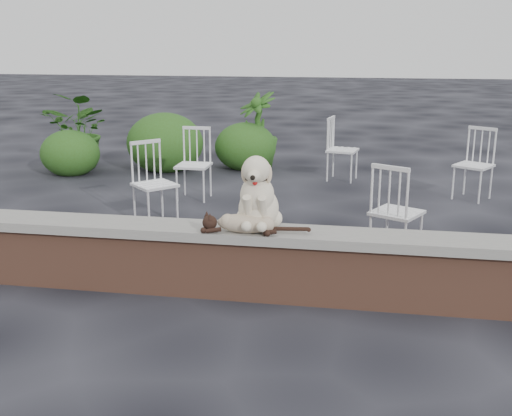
% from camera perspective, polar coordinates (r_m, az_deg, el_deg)
% --- Properties ---
extents(ground, '(60.00, 60.00, 0.00)m').
position_cam_1_polar(ground, '(5.20, 1.94, -8.15)').
color(ground, black).
rests_on(ground, ground).
extents(brick_wall, '(6.00, 0.30, 0.50)m').
position_cam_1_polar(brick_wall, '(5.10, 1.97, -5.57)').
color(brick_wall, brown).
rests_on(brick_wall, ground).
extents(capstone, '(6.20, 0.40, 0.08)m').
position_cam_1_polar(capstone, '(5.01, 2.00, -2.47)').
color(capstone, slate).
rests_on(capstone, brick_wall).
extents(dog, '(0.42, 0.55, 0.63)m').
position_cam_1_polar(dog, '(4.97, 0.25, 1.64)').
color(dog, beige).
rests_on(dog, capstone).
extents(cat, '(1.02, 0.26, 0.17)m').
position_cam_1_polar(cat, '(4.90, -0.97, -1.31)').
color(cat, tan).
rests_on(cat, capstone).
extents(chair_d, '(0.77, 0.77, 0.94)m').
position_cam_1_polar(chair_d, '(8.66, 19.34, 3.81)').
color(chair_d, white).
rests_on(chair_d, ground).
extents(chair_b, '(0.56, 0.56, 0.94)m').
position_cam_1_polar(chair_b, '(8.22, -5.75, 4.02)').
color(chair_b, white).
rests_on(chair_b, ground).
extents(chair_c, '(0.76, 0.76, 0.94)m').
position_cam_1_polar(chair_c, '(6.11, 12.79, -0.24)').
color(chair_c, white).
rests_on(chair_c, ground).
extents(chair_e, '(0.66, 0.66, 0.94)m').
position_cam_1_polar(chair_e, '(9.40, 7.94, 5.38)').
color(chair_e, white).
rests_on(chair_e, ground).
extents(chair_a, '(0.79, 0.79, 0.94)m').
position_cam_1_polar(chair_a, '(7.18, -9.26, 2.25)').
color(chair_a, white).
rests_on(chair_a, ground).
extents(potted_plant_a, '(1.30, 1.19, 1.24)m').
position_cam_1_polar(potted_plant_a, '(10.56, -15.78, 6.86)').
color(potted_plant_a, '#295016').
rests_on(potted_plant_a, ground).
extents(potted_plant_b, '(0.98, 0.98, 1.24)m').
position_cam_1_polar(potted_plant_b, '(10.19, 0.08, 7.14)').
color(potted_plant_b, '#295016').
rests_on(potted_plant_b, ground).
extents(shrubbery, '(3.58, 1.80, 0.98)m').
position_cam_1_polar(shrubbery, '(10.11, -8.12, 5.61)').
color(shrubbery, '#295016').
rests_on(shrubbery, ground).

